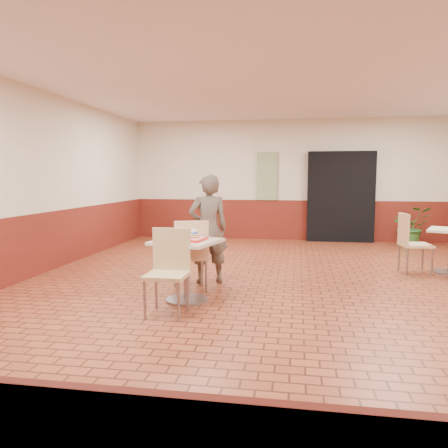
% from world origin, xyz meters
% --- Properties ---
extents(room_shell, '(8.01, 10.01, 3.01)m').
position_xyz_m(room_shell, '(0.00, 0.00, 1.50)').
color(room_shell, brown).
rests_on(room_shell, ground).
extents(wainscot_band, '(8.00, 10.00, 1.00)m').
position_xyz_m(wainscot_band, '(0.00, 0.00, 0.50)').
color(wainscot_band, '#5F1B12').
rests_on(wainscot_band, ground).
extents(corridor_doorway, '(1.60, 0.22, 2.20)m').
position_xyz_m(corridor_doorway, '(1.20, 4.88, 1.10)').
color(corridor_doorway, black).
rests_on(corridor_doorway, ground).
extents(promo_poster, '(0.50, 0.03, 1.20)m').
position_xyz_m(promo_poster, '(-0.60, 4.94, 1.60)').
color(promo_poster, gray).
rests_on(promo_poster, wainscot_band).
extents(main_table, '(0.75, 0.75, 0.79)m').
position_xyz_m(main_table, '(-1.22, -0.76, 0.53)').
color(main_table, beige).
rests_on(main_table, ground).
extents(chair_main_front, '(0.46, 0.46, 0.99)m').
position_xyz_m(chair_main_front, '(-1.30, -1.28, 0.55)').
color(chair_main_front, tan).
rests_on(chair_main_front, ground).
extents(chair_main_back, '(0.60, 0.60, 1.00)m').
position_xyz_m(chair_main_back, '(-1.28, -0.29, 0.56)').
color(chair_main_back, '#E0B386').
rests_on(chair_main_back, ground).
extents(customer, '(0.70, 0.60, 1.63)m').
position_xyz_m(customer, '(-1.14, 0.25, 0.81)').
color(customer, brown).
rests_on(customer, ground).
extents(serving_tray, '(0.47, 0.36, 0.03)m').
position_xyz_m(serving_tray, '(-1.22, -0.76, 0.81)').
color(serving_tray, red).
rests_on(serving_tray, main_table).
extents(ring_donut, '(0.12, 0.12, 0.03)m').
position_xyz_m(ring_donut, '(-1.31, -0.69, 0.84)').
color(ring_donut, '#F1B557').
rests_on(ring_donut, serving_tray).
extents(long_john_donut, '(0.15, 0.09, 0.04)m').
position_xyz_m(long_john_donut, '(-1.12, -0.77, 0.84)').
color(long_john_donut, gold).
rests_on(long_john_donut, serving_tray).
extents(paper_cup, '(0.08, 0.08, 0.10)m').
position_xyz_m(paper_cup, '(-1.13, -0.68, 0.87)').
color(paper_cup, white).
rests_on(paper_cup, serving_tray).
extents(chair_second_left, '(0.50, 0.50, 0.99)m').
position_xyz_m(chair_second_left, '(2.02, 1.45, 0.55)').
color(chair_second_left, '#DEBD85').
rests_on(chair_second_left, ground).
extents(potted_plant, '(0.90, 0.80, 0.92)m').
position_xyz_m(potted_plant, '(2.73, 4.40, 0.46)').
color(potted_plant, '#2C6D2B').
rests_on(potted_plant, ground).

